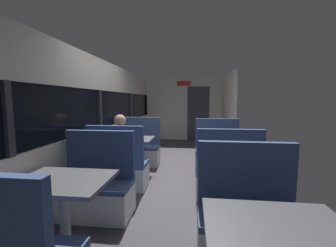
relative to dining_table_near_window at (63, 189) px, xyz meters
The scene contains 16 objects.
ground_plane 2.36m from the dining_table_near_window, 66.82° to the left, with size 3.30×9.20×0.02m, color #423F44.
carriage_window_panel_left 2.21m from the dining_table_near_window, 104.90° to the left, with size 0.09×8.48×2.30m.
carriage_end_bulkhead 6.38m from the dining_table_near_window, 81.37° to the left, with size 2.90×0.11×2.30m.
carriage_aisle_panel_right 5.63m from the dining_table_near_window, 65.26° to the left, with size 0.08×2.40×2.30m, color beige.
dining_table_near_window is the anchor object (origin of this frame).
bench_near_window_facing_entry 0.77m from the dining_table_near_window, 90.00° to the left, with size 0.95×0.50×1.10m.
dining_table_mid_window 2.29m from the dining_table_near_window, 90.00° to the left, with size 0.90×0.70×0.74m.
bench_mid_window_facing_end 1.62m from the dining_table_near_window, 90.00° to the left, with size 0.95×0.50×1.10m.
bench_mid_window_facing_entry 3.00m from the dining_table_near_window, 90.00° to the left, with size 0.95×0.50×1.10m.
dining_table_front_aisle 1.89m from the dining_table_near_window, 18.53° to the right, with size 0.90×0.70×0.74m.
bench_front_aisle_facing_entry 1.82m from the dining_table_near_window, ahead, with size 0.95×0.50×1.10m.
dining_table_rear_aisle 2.75m from the dining_table_near_window, 49.41° to the left, with size 0.90×0.70×0.74m.
bench_rear_aisle_facing_end 2.29m from the dining_table_near_window, 37.83° to the left, with size 0.95×0.50×1.10m.
bench_rear_aisle_facing_entry 3.33m from the dining_table_near_window, 57.30° to the left, with size 0.95×0.50×1.10m.
seated_passenger 1.67m from the dining_table_near_window, 90.00° to the left, with size 0.47×0.55×1.26m.
coffee_cup_primary 2.82m from the dining_table_near_window, 45.10° to the left, with size 0.07×0.07×0.09m.
Camera 1 is at (0.36, -4.00, 1.51)m, focal length 23.17 mm.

